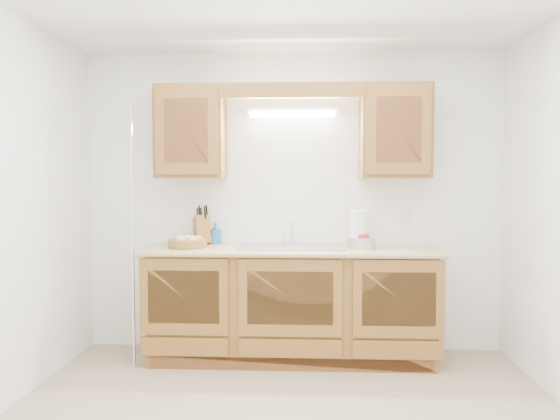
# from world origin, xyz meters

# --- Properties ---
(room) EXTENTS (3.52, 3.50, 2.50)m
(room) POSITION_xyz_m (0.00, 0.00, 1.25)
(room) COLOR tan
(room) RESTS_ON ground
(base_cabinets) EXTENTS (2.20, 0.60, 0.86)m
(base_cabinets) POSITION_xyz_m (0.00, 1.20, 0.44)
(base_cabinets) COLOR brown
(base_cabinets) RESTS_ON ground
(countertop) EXTENTS (2.30, 0.63, 0.04)m
(countertop) POSITION_xyz_m (0.00, 1.19, 0.88)
(countertop) COLOR #D5B570
(countertop) RESTS_ON base_cabinets
(upper_cabinet_left) EXTENTS (0.55, 0.33, 0.75)m
(upper_cabinet_left) POSITION_xyz_m (-0.83, 1.33, 1.83)
(upper_cabinet_left) COLOR brown
(upper_cabinet_left) RESTS_ON room
(upper_cabinet_right) EXTENTS (0.55, 0.33, 0.75)m
(upper_cabinet_right) POSITION_xyz_m (0.83, 1.33, 1.83)
(upper_cabinet_right) COLOR brown
(upper_cabinet_right) RESTS_ON room
(valance) EXTENTS (2.20, 0.05, 0.12)m
(valance) POSITION_xyz_m (0.00, 1.19, 2.14)
(valance) COLOR brown
(valance) RESTS_ON room
(fluorescent_fixture) EXTENTS (0.76, 0.08, 0.08)m
(fluorescent_fixture) POSITION_xyz_m (0.00, 1.42, 2.00)
(fluorescent_fixture) COLOR white
(fluorescent_fixture) RESTS_ON room
(sink) EXTENTS (0.84, 0.46, 0.36)m
(sink) POSITION_xyz_m (0.00, 1.21, 0.83)
(sink) COLOR #9E9EA3
(sink) RESTS_ON countertop
(wire_shelf_pole) EXTENTS (0.03, 0.03, 2.00)m
(wire_shelf_pole) POSITION_xyz_m (-1.20, 0.94, 1.00)
(wire_shelf_pole) COLOR silver
(wire_shelf_pole) RESTS_ON ground
(outlet_plate) EXTENTS (0.08, 0.01, 0.12)m
(outlet_plate) POSITION_xyz_m (0.95, 1.49, 1.15)
(outlet_plate) COLOR white
(outlet_plate) RESTS_ON room
(fruit_basket) EXTENTS (0.31, 0.31, 0.10)m
(fruit_basket) POSITION_xyz_m (-0.83, 1.17, 0.94)
(fruit_basket) COLOR olive
(fruit_basket) RESTS_ON countertop
(knife_block) EXTENTS (0.19, 0.23, 0.34)m
(knife_block) POSITION_xyz_m (-0.76, 1.40, 1.02)
(knife_block) COLOR brown
(knife_block) RESTS_ON countertop
(orange_canister) EXTENTS (0.09, 0.09, 0.23)m
(orange_canister) POSITION_xyz_m (0.54, 1.38, 1.01)
(orange_canister) COLOR orange
(orange_canister) RESTS_ON countertop
(soap_bottle) EXTENTS (0.10, 0.11, 0.18)m
(soap_bottle) POSITION_xyz_m (-0.65, 1.44, 0.99)
(soap_bottle) COLOR #2266AE
(soap_bottle) RESTS_ON countertop
(sponge) EXTENTS (0.13, 0.09, 0.02)m
(sponge) POSITION_xyz_m (0.54, 1.44, 0.91)
(sponge) COLOR #CC333F
(sponge) RESTS_ON countertop
(paper_towel) EXTENTS (0.17, 0.17, 0.35)m
(paper_towel) POSITION_xyz_m (0.54, 1.21, 1.05)
(paper_towel) COLOR silver
(paper_towel) RESTS_ON countertop
(apple_bowl) EXTENTS (0.26, 0.26, 0.12)m
(apple_bowl) POSITION_xyz_m (0.55, 1.18, 0.95)
(apple_bowl) COLOR silver
(apple_bowl) RESTS_ON countertop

